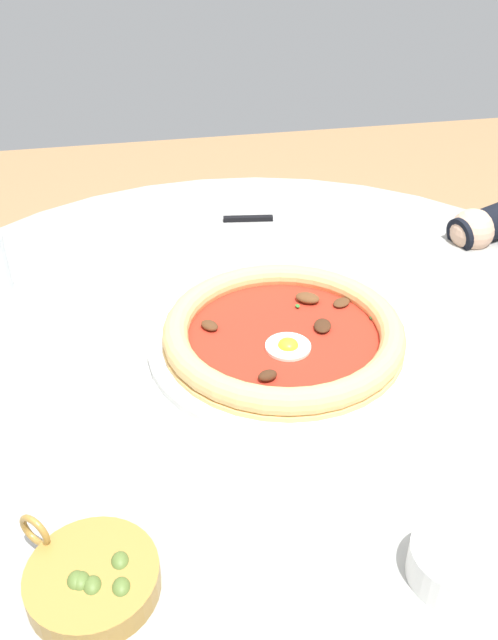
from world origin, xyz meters
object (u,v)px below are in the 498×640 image
Objects in this scene: dining_table at (259,422)px; steak_knife at (267,219)px; pizza_on_plate at (283,335)px; ramekin_capers at (454,562)px; olive_pan at (92,579)px.

dining_table is 5.07× the size of steak_knife.
ramekin_capers is at bearing 10.02° from pizza_on_plate.
steak_knife is 1.84× the size of olive_pan.
dining_table is 0.17m from pizza_on_plate.
olive_pan is (0.66, -0.30, 0.01)m from steak_knife.
olive_pan is at bearing -38.33° from pizza_on_plate.
steak_knife reaches higher than dining_table.
pizza_on_plate is 0.35m from ramekin_capers.
ramekin_capers is at bearing 0.04° from steak_knife.
pizza_on_plate reaches higher than ramekin_capers.
pizza_on_plate is (0.02, 0.02, 0.17)m from dining_table.
dining_table is 14.16× the size of ramekin_capers.
steak_knife is 0.73m from olive_pan.
dining_table is 0.42m from ramekin_capers.
olive_pan reaches higher than ramekin_capers.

